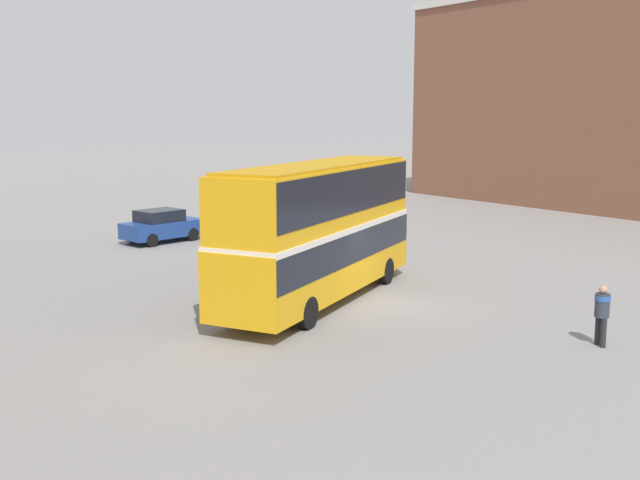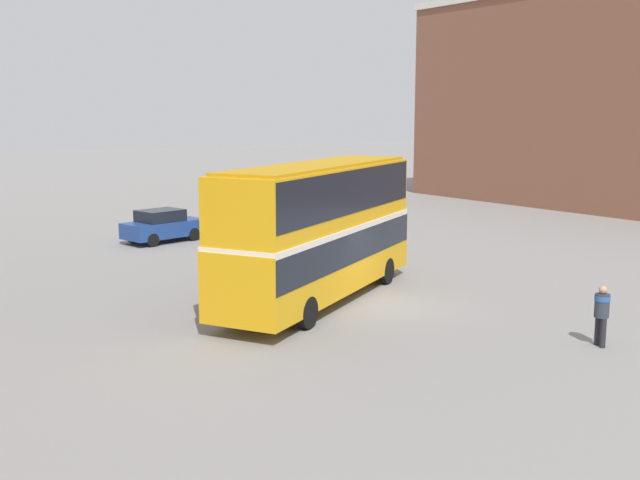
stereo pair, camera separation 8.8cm
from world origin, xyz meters
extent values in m
plane|color=gray|center=(0.00, 0.00, 0.00)|extent=(240.00, 240.00, 0.00)
cube|color=gold|center=(-1.52, 1.96, 1.50)|extent=(10.86, 7.59, 2.14)
cube|color=gold|center=(-1.52, 1.96, 3.65)|extent=(10.68, 7.44, 2.15)
cube|color=black|center=(-1.52, 1.96, 1.99)|extent=(10.78, 7.56, 1.05)
cube|color=black|center=(-1.52, 1.96, 3.91)|extent=(10.55, 7.39, 1.47)
cube|color=silver|center=(-1.52, 1.96, 2.60)|extent=(10.78, 7.56, 0.20)
cube|color=#BE8611|center=(-1.52, 1.96, 4.77)|extent=(10.16, 7.04, 0.10)
cylinder|color=black|center=(1.01, 4.68, 0.51)|extent=(1.03, 0.75, 1.01)
cylinder|color=black|center=(2.12, 2.68, 0.51)|extent=(1.03, 0.75, 1.01)
cylinder|color=black|center=(-4.96, 1.35, 0.51)|extent=(1.03, 0.75, 1.01)
cylinder|color=black|center=(-3.85, -0.64, 0.51)|extent=(1.03, 0.75, 1.01)
cylinder|color=#232328|center=(1.90, -6.99, 0.42)|extent=(0.16, 0.16, 0.85)
cylinder|color=#232328|center=(1.99, -6.74, 0.42)|extent=(0.16, 0.16, 0.85)
cylinder|color=#2D333D|center=(1.95, -6.87, 1.18)|extent=(0.52, 0.52, 0.67)
cylinder|color=#28569E|center=(1.95, -6.87, 1.40)|extent=(0.56, 0.56, 0.15)
sphere|color=tan|center=(1.95, -6.87, 1.64)|extent=(0.23, 0.23, 0.23)
cube|color=navy|center=(-1.01, 16.66, 0.68)|extent=(4.37, 2.66, 0.80)
cube|color=black|center=(-1.17, 16.63, 1.38)|extent=(2.42, 2.07, 0.59)
cylinder|color=black|center=(0.05, 17.74, 0.33)|extent=(0.70, 0.35, 0.67)
cylinder|color=black|center=(0.40, 16.10, 0.33)|extent=(0.70, 0.35, 0.67)
cylinder|color=black|center=(-2.42, 17.22, 0.33)|extent=(0.70, 0.35, 0.67)
cylinder|color=black|center=(-2.07, 15.58, 0.33)|extent=(0.70, 0.35, 0.67)
cube|color=silver|center=(2.88, 12.78, 0.69)|extent=(4.21, 1.95, 0.84)
cube|color=black|center=(2.72, 12.79, 1.40)|extent=(2.23, 1.66, 0.58)
cylinder|color=black|center=(4.20, 13.46, 0.32)|extent=(0.66, 0.26, 0.65)
cylinder|color=black|center=(4.11, 11.94, 0.32)|extent=(0.66, 0.26, 0.65)
cylinder|color=black|center=(1.66, 13.62, 0.32)|extent=(0.66, 0.26, 0.65)
cylinder|color=black|center=(1.56, 12.09, 0.32)|extent=(0.66, 0.26, 0.65)
camera|label=1|loc=(-16.32, -18.91, 6.49)|focal=42.00mm
camera|label=2|loc=(-16.25, -18.96, 6.49)|focal=42.00mm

